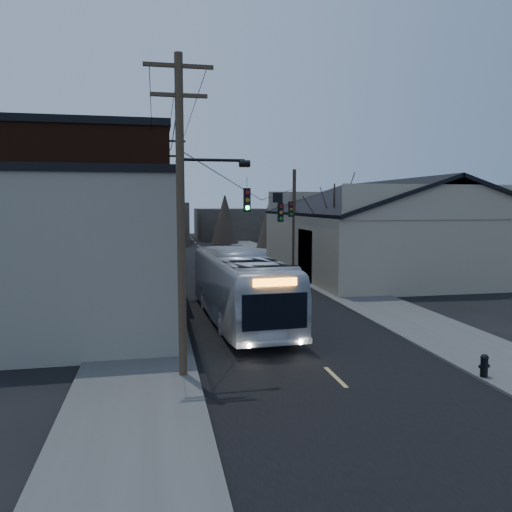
# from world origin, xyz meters

# --- Properties ---
(ground) EXTENTS (160.00, 160.00, 0.00)m
(ground) POSITION_xyz_m (0.00, 0.00, 0.00)
(ground) COLOR black
(ground) RESTS_ON ground
(road_surface) EXTENTS (9.00, 110.00, 0.02)m
(road_surface) POSITION_xyz_m (0.00, 30.00, 0.01)
(road_surface) COLOR black
(road_surface) RESTS_ON ground
(sidewalk_left) EXTENTS (4.00, 110.00, 0.12)m
(sidewalk_left) POSITION_xyz_m (-6.50, 30.00, 0.06)
(sidewalk_left) COLOR #474744
(sidewalk_left) RESTS_ON ground
(sidewalk_right) EXTENTS (4.00, 110.00, 0.12)m
(sidewalk_right) POSITION_xyz_m (6.50, 30.00, 0.06)
(sidewalk_right) COLOR #474744
(sidewalk_right) RESTS_ON ground
(building_clapboard) EXTENTS (8.00, 8.00, 7.00)m
(building_clapboard) POSITION_xyz_m (-9.00, 9.00, 3.50)
(building_clapboard) COLOR gray
(building_clapboard) RESTS_ON ground
(building_brick) EXTENTS (10.00, 12.00, 10.00)m
(building_brick) POSITION_xyz_m (-10.00, 20.00, 5.00)
(building_brick) COLOR black
(building_brick) RESTS_ON ground
(building_left_far) EXTENTS (9.00, 14.00, 7.00)m
(building_left_far) POSITION_xyz_m (-9.50, 36.00, 3.50)
(building_left_far) COLOR #362F2B
(building_left_far) RESTS_ON ground
(warehouse) EXTENTS (16.16, 20.60, 7.73)m
(warehouse) POSITION_xyz_m (13.00, 25.00, 2.70)
(warehouse) COLOR gray
(warehouse) RESTS_ON ground
(building_far_left) EXTENTS (10.00, 12.00, 6.00)m
(building_far_left) POSITION_xyz_m (-6.00, 65.00, 3.00)
(building_far_left) COLOR #362F2B
(building_far_left) RESTS_ON ground
(building_far_right) EXTENTS (12.00, 14.00, 5.00)m
(building_far_right) POSITION_xyz_m (7.00, 70.00, 2.50)
(building_far_right) COLOR #362F2B
(building_far_right) RESTS_ON ground
(bare_tree) EXTENTS (0.40, 0.40, 7.20)m
(bare_tree) POSITION_xyz_m (6.50, 20.00, 3.60)
(bare_tree) COLOR black
(bare_tree) RESTS_ON ground
(utility_lines) EXTENTS (11.24, 45.28, 10.50)m
(utility_lines) POSITION_xyz_m (-3.11, 24.14, 4.95)
(utility_lines) COLOR #382B1E
(utility_lines) RESTS_ON ground
(bus) EXTENTS (3.50, 12.61, 3.48)m
(bus) POSITION_xyz_m (-1.80, 10.57, 1.74)
(bus) COLOR silver
(bus) RESTS_ON ground
(parked_car) EXTENTS (1.80, 3.88, 1.23)m
(parked_car) POSITION_xyz_m (-4.24, 37.15, 0.62)
(parked_car) COLOR #A5A7AD
(parked_car) RESTS_ON ground
(fire_hydrant) EXTENTS (0.36, 0.26, 0.77)m
(fire_hydrant) POSITION_xyz_m (4.70, 0.80, 0.53)
(fire_hydrant) COLOR black
(fire_hydrant) RESTS_ON sidewalk_right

